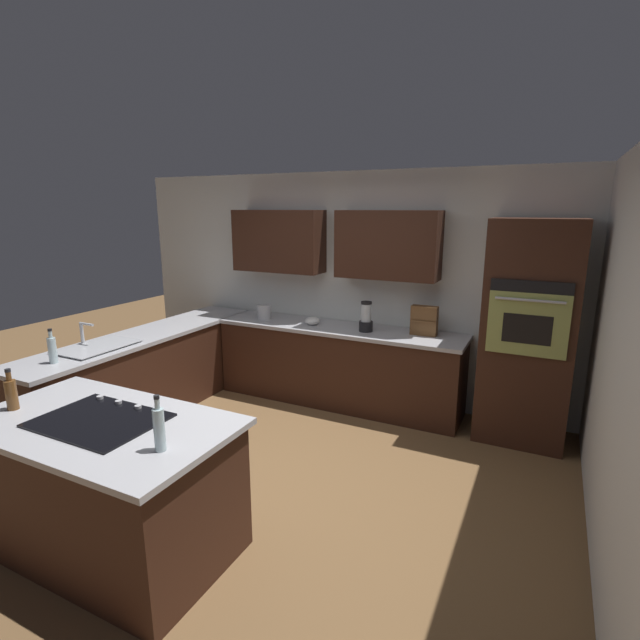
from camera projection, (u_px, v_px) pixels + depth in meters
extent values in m
plane|color=brown|center=(264.00, 477.00, 3.97)|extent=(14.00, 14.00, 0.00)
cube|color=silver|center=(359.00, 287.00, 5.50)|extent=(6.00, 0.10, 2.60)
cube|color=#381E14|center=(388.00, 245.00, 5.02)|extent=(1.10, 0.34, 0.72)
cube|color=#381E14|center=(279.00, 241.00, 5.60)|extent=(1.10, 0.34, 0.72)
cube|color=silver|center=(625.00, 360.00, 2.88)|extent=(0.10, 4.00, 2.60)
cube|color=#381E14|center=(337.00, 367.00, 5.42)|extent=(2.80, 0.60, 0.86)
cube|color=#B2B2B7|center=(338.00, 329.00, 5.31)|extent=(2.84, 0.64, 0.04)
cube|color=#381E14|center=(149.00, 375.00, 5.14)|extent=(0.60, 2.90, 0.86)
cube|color=#B2B2B7|center=(145.00, 335.00, 5.03)|extent=(0.64, 2.94, 0.04)
cube|color=#381E14|center=(107.00, 488.00, 3.07)|extent=(1.63, 0.88, 0.86)
cube|color=#B2B2B7|center=(100.00, 424.00, 2.96)|extent=(1.71, 0.96, 0.04)
cube|color=#381E14|center=(528.00, 333.00, 4.43)|extent=(0.80, 0.60, 2.11)
cube|color=#939E51|center=(527.00, 324.00, 4.12)|extent=(0.66, 0.03, 0.56)
cube|color=black|center=(527.00, 329.00, 4.12)|extent=(0.40, 0.01, 0.26)
cube|color=black|center=(531.00, 287.00, 4.04)|extent=(0.66, 0.02, 0.11)
cylinder|color=silver|center=(530.00, 300.00, 4.04)|extent=(0.56, 0.02, 0.02)
cube|color=#515456|center=(112.00, 343.00, 4.66)|extent=(0.40, 0.30, 0.02)
cube|color=#515456|center=(82.00, 352.00, 4.36)|extent=(0.40, 0.30, 0.02)
cube|color=#B7BABF|center=(97.00, 346.00, 4.51)|extent=(0.46, 0.70, 0.01)
cylinder|color=#B7BABF|center=(82.00, 334.00, 4.57)|extent=(0.03, 0.03, 0.22)
cylinder|color=#B7BABF|center=(86.00, 324.00, 4.51)|extent=(0.18, 0.02, 0.02)
cube|color=black|center=(99.00, 420.00, 2.96)|extent=(0.76, 0.56, 0.01)
cylinder|color=#B2B2B7|center=(158.00, 412.00, 3.04)|extent=(0.04, 0.04, 0.02)
cylinder|color=#B2B2B7|center=(138.00, 407.00, 3.12)|extent=(0.04, 0.04, 0.02)
cylinder|color=#B2B2B7|center=(119.00, 402.00, 3.19)|extent=(0.04, 0.04, 0.02)
cylinder|color=#B2B2B7|center=(100.00, 397.00, 3.27)|extent=(0.04, 0.04, 0.02)
cylinder|color=black|center=(366.00, 326.00, 5.11)|extent=(0.15, 0.15, 0.11)
cylinder|color=silver|center=(366.00, 313.00, 5.07)|extent=(0.11, 0.11, 0.19)
cylinder|color=black|center=(366.00, 303.00, 5.05)|extent=(0.12, 0.12, 0.03)
ellipsoid|color=white|center=(312.00, 321.00, 5.39)|extent=(0.17, 0.17, 0.09)
cube|color=brown|center=(424.00, 321.00, 4.93)|extent=(0.27, 0.10, 0.31)
cube|color=brown|center=(423.00, 322.00, 4.88)|extent=(0.26, 0.02, 0.02)
cylinder|color=#B7BABF|center=(264.00, 312.00, 5.66)|extent=(0.16, 0.16, 0.17)
cylinder|color=silver|center=(52.00, 351.00, 4.05)|extent=(0.07, 0.07, 0.22)
cylinder|color=silver|center=(50.00, 335.00, 4.01)|extent=(0.03, 0.03, 0.06)
cylinder|color=black|center=(50.00, 330.00, 4.00)|extent=(0.03, 0.03, 0.02)
cylinder|color=brown|center=(12.00, 395.00, 3.11)|extent=(0.07, 0.07, 0.20)
cylinder|color=brown|center=(9.00, 376.00, 3.08)|extent=(0.03, 0.03, 0.06)
cylinder|color=black|center=(8.00, 370.00, 3.07)|extent=(0.04, 0.04, 0.02)
cylinder|color=silver|center=(159.00, 430.00, 2.58)|extent=(0.06, 0.06, 0.24)
cylinder|color=silver|center=(157.00, 404.00, 2.54)|extent=(0.03, 0.03, 0.06)
cylinder|color=black|center=(156.00, 397.00, 2.53)|extent=(0.03, 0.03, 0.02)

